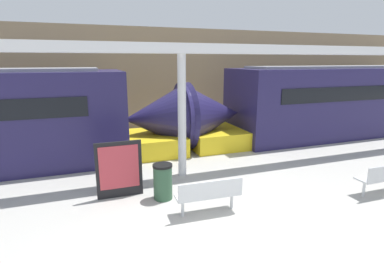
% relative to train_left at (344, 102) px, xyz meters
% --- Properties ---
extents(ground_plane, '(60.00, 60.00, 0.00)m').
position_rel_train_left_xyz_m(ground_plane, '(-9.22, -6.41, -1.51)').
color(ground_plane, '#B2AFA8').
extents(station_wall, '(56.00, 0.20, 5.00)m').
position_rel_train_left_xyz_m(station_wall, '(-9.22, 3.84, 0.99)').
color(station_wall, '#9E8460').
rests_on(station_wall, ground_plane).
extents(train_left, '(16.25, 2.93, 3.20)m').
position_rel_train_left_xyz_m(train_left, '(0.00, 0.00, 0.00)').
color(train_left, '#231E4C').
rests_on(train_left, ground_plane).
extents(bench_near, '(1.52, 0.50, 0.86)m').
position_rel_train_left_xyz_m(bench_near, '(-9.16, -5.20, -1.00)').
color(bench_near, silver).
rests_on(bench_near, ground_plane).
extents(trash_bin, '(0.50, 0.50, 0.92)m').
position_rel_train_left_xyz_m(trash_bin, '(-9.95, -4.06, -1.05)').
color(trash_bin, '#2D5138').
rests_on(trash_bin, ground_plane).
extents(poster_board, '(1.16, 0.07, 1.48)m').
position_rel_train_left_xyz_m(poster_board, '(-10.96, -3.59, -0.77)').
color(poster_board, black).
rests_on(poster_board, ground_plane).
extents(support_column_near, '(0.25, 0.25, 3.63)m').
position_rel_train_left_xyz_m(support_column_near, '(-8.99, -2.67, 0.30)').
color(support_column_near, silver).
rests_on(support_column_near, ground_plane).
extents(canopy_beam, '(28.00, 0.60, 0.28)m').
position_rel_train_left_xyz_m(canopy_beam, '(-8.99, -2.67, 2.25)').
color(canopy_beam, silver).
rests_on(canopy_beam, support_column_near).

